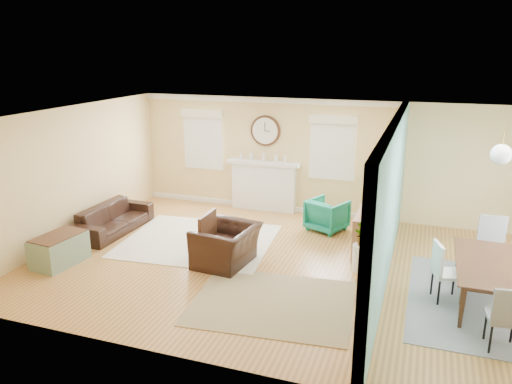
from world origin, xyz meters
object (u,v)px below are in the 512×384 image
sofa (113,218)px  credenza (369,231)px  dining_table (494,285)px  eames_chair (226,246)px  green_chair (327,215)px

sofa → credenza: credenza is taller
sofa → dining_table: (7.08, -0.79, 0.05)m
eames_chair → sofa: bearing=-98.3°
green_chair → credenza: size_ratio=0.53×
credenza → sofa: bearing=-172.6°
eames_chair → credenza: credenza is taller
dining_table → green_chair: bearing=52.4°
eames_chair → credenza: (2.28, 1.40, 0.05)m
sofa → green_chair: bearing=-68.9°
sofa → green_chair: (4.15, 1.52, 0.05)m
green_chair → dining_table: (2.93, -2.31, -0.00)m
eames_chair → dining_table: eames_chair is taller
sofa → dining_table: bearing=-95.4°
eames_chair → green_chair: size_ratio=1.48×
credenza → dining_table: 2.45m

